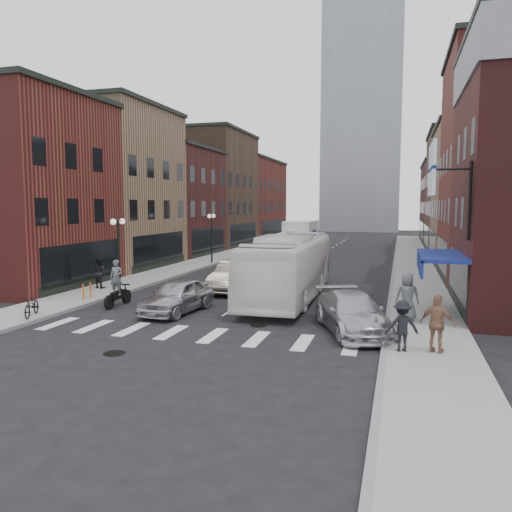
% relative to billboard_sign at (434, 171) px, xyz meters
% --- Properties ---
extents(ground, '(160.00, 160.00, 0.00)m').
position_rel_billboard_sign_xyz_m(ground, '(-8.59, -0.50, -6.13)').
color(ground, black).
rests_on(ground, ground).
extents(sidewalk_left, '(3.00, 74.00, 0.15)m').
position_rel_billboard_sign_xyz_m(sidewalk_left, '(-17.09, 21.50, -6.06)').
color(sidewalk_left, gray).
rests_on(sidewalk_left, ground).
extents(sidewalk_right, '(3.00, 74.00, 0.15)m').
position_rel_billboard_sign_xyz_m(sidewalk_right, '(-0.09, 21.50, -6.06)').
color(sidewalk_right, gray).
rests_on(sidewalk_right, ground).
extents(curb_left, '(0.20, 74.00, 0.16)m').
position_rel_billboard_sign_xyz_m(curb_left, '(-15.59, 21.50, -6.13)').
color(curb_left, gray).
rests_on(curb_left, ground).
extents(curb_right, '(0.20, 74.00, 0.16)m').
position_rel_billboard_sign_xyz_m(curb_right, '(-1.59, 21.50, -6.13)').
color(curb_right, gray).
rests_on(curb_right, ground).
extents(crosswalk_stripes, '(12.00, 2.20, 0.01)m').
position_rel_billboard_sign_xyz_m(crosswalk_stripes, '(-8.59, -3.50, -6.13)').
color(crosswalk_stripes, silver).
rests_on(crosswalk_stripes, ground).
extents(bldg_left_near, '(10.30, 9.20, 11.30)m').
position_rel_billboard_sign_xyz_m(bldg_left_near, '(-23.58, 4.00, -0.48)').
color(bldg_left_near, maroon).
rests_on(bldg_left_near, ground).
extents(bldg_left_mid_a, '(10.30, 10.20, 12.30)m').
position_rel_billboard_sign_xyz_m(bldg_left_mid_a, '(-23.58, 13.50, 0.02)').
color(bldg_left_mid_a, '#967152').
rests_on(bldg_left_mid_a, ground).
extents(bldg_left_mid_b, '(10.30, 10.20, 10.30)m').
position_rel_billboard_sign_xyz_m(bldg_left_mid_b, '(-23.58, 23.50, -0.98)').
color(bldg_left_mid_b, '#471919').
rests_on(bldg_left_mid_b, ground).
extents(bldg_left_far_a, '(10.30, 12.20, 13.30)m').
position_rel_billboard_sign_xyz_m(bldg_left_far_a, '(-23.58, 34.50, 0.52)').
color(bldg_left_far_a, '#493324').
rests_on(bldg_left_far_a, ground).
extents(bldg_left_far_b, '(10.30, 16.20, 11.30)m').
position_rel_billboard_sign_xyz_m(bldg_left_far_b, '(-23.58, 48.50, -0.48)').
color(bldg_left_far_b, maroon).
rests_on(bldg_left_far_b, ground).
extents(bldg_right_mid_b, '(10.30, 10.20, 11.30)m').
position_rel_billboard_sign_xyz_m(bldg_right_mid_b, '(6.41, 23.50, -0.48)').
color(bldg_right_mid_b, '#967152').
rests_on(bldg_right_mid_b, ground).
extents(bldg_right_far_a, '(10.30, 12.20, 12.30)m').
position_rel_billboard_sign_xyz_m(bldg_right_far_a, '(6.41, 34.50, 0.02)').
color(bldg_right_far_a, '#493324').
rests_on(bldg_right_far_a, ground).
extents(bldg_right_far_b, '(10.30, 16.20, 10.30)m').
position_rel_billboard_sign_xyz_m(bldg_right_far_b, '(6.41, 48.50, -0.98)').
color(bldg_right_far_b, '#471919').
rests_on(bldg_right_far_b, ground).
extents(awning_blue, '(1.80, 5.00, 0.78)m').
position_rel_billboard_sign_xyz_m(awning_blue, '(0.34, 2.00, -3.50)').
color(awning_blue, navy).
rests_on(awning_blue, ground).
extents(billboard_sign, '(1.52, 3.00, 3.70)m').
position_rel_billboard_sign_xyz_m(billboard_sign, '(0.00, 0.00, 0.00)').
color(billboard_sign, black).
rests_on(billboard_sign, ground).
extents(distant_tower, '(14.00, 14.00, 50.00)m').
position_rel_billboard_sign_xyz_m(distant_tower, '(-8.59, 77.50, 18.87)').
color(distant_tower, '#9399A0').
rests_on(distant_tower, ground).
extents(streetlamp_near, '(0.32, 1.22, 4.11)m').
position_rel_billboard_sign_xyz_m(streetlamp_near, '(-15.99, 3.50, -3.22)').
color(streetlamp_near, black).
rests_on(streetlamp_near, ground).
extents(streetlamp_far, '(0.32, 1.22, 4.11)m').
position_rel_billboard_sign_xyz_m(streetlamp_far, '(-15.99, 17.50, -3.22)').
color(streetlamp_far, black).
rests_on(streetlamp_far, ground).
extents(bike_rack, '(0.08, 0.68, 0.80)m').
position_rel_billboard_sign_xyz_m(bike_rack, '(-16.19, 0.80, -5.58)').
color(bike_rack, '#D8590C').
rests_on(bike_rack, sidewalk_left).
extents(box_truck, '(2.48, 7.84, 3.41)m').
position_rel_billboard_sign_xyz_m(box_truck, '(-9.86, 23.03, -4.45)').
color(box_truck, silver).
rests_on(box_truck, ground).
extents(motorcycle_rider, '(0.66, 2.21, 2.25)m').
position_rel_billboard_sign_xyz_m(motorcycle_rider, '(-14.12, 0.25, -5.08)').
color(motorcycle_rider, black).
rests_on(motorcycle_rider, ground).
extents(transit_bus, '(3.06, 12.03, 3.33)m').
position_rel_billboard_sign_xyz_m(transit_bus, '(-6.64, 4.50, -4.47)').
color(transit_bus, white).
rests_on(transit_bus, ground).
extents(sedan_left_near, '(2.25, 4.65, 1.53)m').
position_rel_billboard_sign_xyz_m(sedan_left_near, '(-10.78, -0.18, -5.37)').
color(sedan_left_near, '#B3B2B7').
rests_on(sedan_left_near, ground).
extents(sedan_left_far, '(1.91, 5.23, 1.71)m').
position_rel_billboard_sign_xyz_m(sedan_left_far, '(-10.08, 5.99, -5.28)').
color(sedan_left_far, '#BDB199').
rests_on(sedan_left_far, ground).
extents(curb_car, '(3.86, 5.53, 1.49)m').
position_rel_billboard_sign_xyz_m(curb_car, '(-2.85, -1.53, -5.39)').
color(curb_car, '#B7B8BC').
rests_on(curb_car, ground).
extents(parked_bicycle, '(1.23, 1.81, 0.90)m').
position_rel_billboard_sign_xyz_m(parked_bicycle, '(-16.09, -3.20, -5.53)').
color(parked_bicycle, black).
rests_on(parked_bicycle, sidewalk_left).
extents(ped_left_solo, '(0.96, 0.71, 1.75)m').
position_rel_billboard_sign_xyz_m(ped_left_solo, '(-17.54, 3.98, -5.11)').
color(ped_left_solo, black).
rests_on(ped_left_solo, sidewalk_left).
extents(ped_right_a, '(1.17, 0.79, 1.65)m').
position_rel_billboard_sign_xyz_m(ped_right_a, '(-1.05, -4.06, -5.16)').
color(ped_right_a, black).
rests_on(ped_right_a, sidewalk_right).
extents(ped_right_b, '(1.22, 0.89, 1.88)m').
position_rel_billboard_sign_xyz_m(ped_right_b, '(0.03, -3.95, -5.04)').
color(ped_right_b, '#8D6147').
rests_on(ped_right_b, sidewalk_right).
extents(ped_right_c, '(1.02, 0.72, 1.97)m').
position_rel_billboard_sign_xyz_m(ped_right_c, '(-0.83, 0.48, -5.00)').
color(ped_right_c, '#515458').
rests_on(ped_right_c, sidewalk_right).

